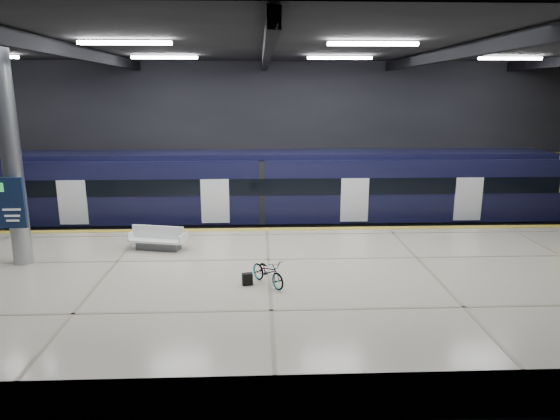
{
  "coord_description": "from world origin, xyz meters",
  "views": [
    {
      "loc": [
        -0.27,
        -16.81,
        6.53
      ],
      "look_at": [
        0.49,
        1.5,
        2.2
      ],
      "focal_mm": 32.0,
      "sensor_mm": 36.0,
      "label": 1
    }
  ],
  "objects": [
    {
      "name": "info_column",
      "position": [
        -8.0,
        -1.03,
        4.46
      ],
      "size": [
        0.9,
        0.78,
        6.9
      ],
      "color": "#9EA0A5",
      "rests_on": "platform"
    },
    {
      "name": "bicycle",
      "position": [
        -0.05,
        -3.23,
        1.49
      ],
      "size": [
        1.26,
        1.52,
        0.78
      ],
      "primitive_type": "imported",
      "rotation": [
        0.0,
        0.0,
        0.6
      ],
      "color": "#99999E",
      "rests_on": "platform"
    },
    {
      "name": "room_shell",
      "position": [
        -0.0,
        0.0,
        5.72
      ],
      "size": [
        30.1,
        16.1,
        8.05
      ],
      "color": "black",
      "rests_on": "ground"
    },
    {
      "name": "ground",
      "position": [
        0.0,
        0.0,
        0.0
      ],
      "size": [
        30.0,
        30.0,
        0.0
      ],
      "primitive_type": "plane",
      "color": "black",
      "rests_on": "ground"
    },
    {
      "name": "train",
      "position": [
        2.62,
        5.5,
        2.06
      ],
      "size": [
        29.4,
        2.84,
        3.79
      ],
      "color": "black",
      "rests_on": "ground"
    },
    {
      "name": "platform",
      "position": [
        0.0,
        -2.5,
        0.55
      ],
      "size": [
        30.0,
        11.0,
        1.1
      ],
      "primitive_type": "cube",
      "color": "beige",
      "rests_on": "ground"
    },
    {
      "name": "bench",
      "position": [
        -3.87,
        0.26,
        1.41
      ],
      "size": [
        2.1,
        1.24,
        0.87
      ],
      "rotation": [
        0.0,
        0.0,
        -0.23
      ],
      "color": "#595B60",
      "rests_on": "platform"
    },
    {
      "name": "pannier_bag",
      "position": [
        -0.65,
        -3.23,
        1.28
      ],
      "size": [
        0.33,
        0.23,
        0.35
      ],
      "primitive_type": "cube",
      "rotation": [
        0.0,
        0.0,
        0.19
      ],
      "color": "black",
      "rests_on": "platform"
    },
    {
      "name": "safety_strip",
      "position": [
        0.0,
        2.75,
        1.11
      ],
      "size": [
        30.0,
        0.4,
        0.01
      ],
      "primitive_type": "cube",
      "color": "gold",
      "rests_on": "platform"
    },
    {
      "name": "rails",
      "position": [
        0.0,
        5.5,
        0.08
      ],
      "size": [
        30.0,
        1.52,
        0.16
      ],
      "color": "gray",
      "rests_on": "ground"
    }
  ]
}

